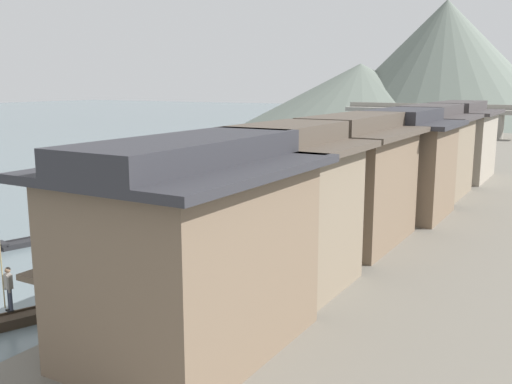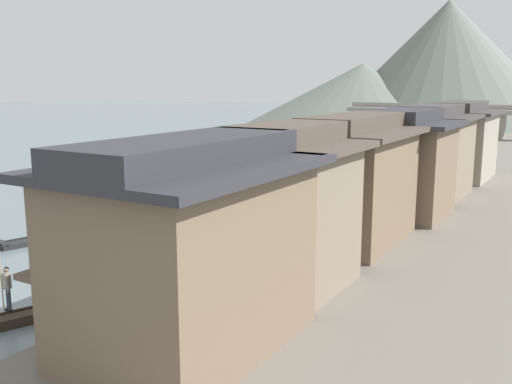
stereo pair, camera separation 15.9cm
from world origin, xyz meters
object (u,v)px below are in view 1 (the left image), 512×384
Objects in this scene: house_waterfront_narrow at (401,163)px; house_waterfront_far at (429,151)px; mooring_post_dock_mid at (263,236)px; boat_moored_far at (327,201)px; boat_moored_third at (285,222)px; boat_midriver_upstream at (431,160)px; mooring_post_dock_near at (176,275)px; stone_bridge at (437,117)px; house_waterfront_tall at (352,180)px; house_waterfront_nearest at (191,247)px; boat_moored_second at (272,175)px; house_waterfront_second at (286,207)px; boatman_person at (8,283)px; boat_moored_nearest at (328,161)px; house_waterfront_end at (456,141)px; boat_upstream_distant at (52,237)px; boat_midriver_drifting at (211,250)px.

house_waterfront_narrow and house_waterfront_far have the same top height.
boat_moored_far is at bearing 100.70° from mooring_post_dock_mid.
boat_moored_third is 34.15m from boat_midriver_upstream.
stone_bridge reaches higher than mooring_post_dock_near.
house_waterfront_nearest is at bearing -89.23° from house_waterfront_tall.
boat_moored_second is 36.29m from house_waterfront_nearest.
boat_moored_third is at bearing 108.31° from mooring_post_dock_mid.
boat_moored_far is 19.28m from house_waterfront_second.
boatman_person is at bearing -76.74° from boat_moored_second.
boatman_person is 34.31m from boat_moored_second.
mooring_post_dock_mid reaches higher than boat_moored_nearest.
house_waterfront_narrow is at bearing 87.12° from house_waterfront_tall.
boat_moored_third is (8.87, -26.95, 0.10)m from boat_moored_nearest.
boat_midriver_upstream is 0.62× the size of house_waterfront_far.
house_waterfront_second is at bearing -71.39° from boat_moored_far.
house_waterfront_end is at bearing 83.24° from mooring_post_dock_near.
mooring_post_dock_mid is (10.92, -33.14, 1.03)m from boat_moored_nearest.
mooring_post_dock_near is (11.72, -3.91, 1.07)m from boat_upstream_distant.
boat_midriver_upstream is at bearing 61.50° from boat_moored_second.
boat_midriver_upstream is at bearing 87.79° from boatman_person.
boat_moored_far reaches higher than boat_moored_second.
house_waterfront_nearest is at bearing -90.00° from house_waterfront_far.
boat_midriver_drifting is at bearing -90.07° from boat_moored_far.
boat_upstream_distant is at bearing 153.28° from house_waterfront_nearest.
house_waterfront_tall reaches higher than boatman_person.
house_waterfront_narrow is (6.37, 10.23, 3.56)m from boat_midriver_drifting.
boat_moored_nearest is at bearing 103.85° from boat_midriver_drifting.
boatman_person reaches higher than boat_moored_second.
boatman_person is 0.40× the size of house_waterfront_tall.
boat_midriver_upstream is (9.85, 18.14, -0.00)m from boat_moored_second.
house_waterfront_second and house_waterfront_far have the same top height.
mooring_post_dock_near is (2.57, -20.30, 1.02)m from boat_moored_far.
boat_midriver_upstream is 24.45m from house_waterfront_far.
mooring_post_dock_mid is (-3.61, -16.80, -2.61)m from house_waterfront_far.
house_waterfront_second is 67.21m from stone_bridge.
boat_moored_third is 0.80× the size of boat_upstream_distant.
boat_moored_nearest is at bearing 121.95° from house_waterfront_narrow.
boat_moored_far is at bearing 108.61° from house_waterfront_second.
boat_moored_nearest is 33.87m from house_waterfront_tall.
house_waterfront_nearest reaches higher than boat_midriver_drifting.
boatman_person reaches higher than boat_moored_far.
boat_moored_third is 56.22m from stone_bridge.
mooring_post_dock_mid is at bearing 90.00° from mooring_post_dock_near.
boat_upstream_distant is 15.71m from house_waterfront_second.
boat_moored_third is at bearing -107.16° from house_waterfront_end.
boat_moored_third is at bearing 84.08° from boatman_person.
house_waterfront_nearest is 20.05m from house_waterfront_narrow.
house_waterfront_nearest is at bearing -71.25° from boat_moored_third.
boat_moored_third is 0.58× the size of house_waterfront_nearest.
house_waterfront_second reaches higher than boat_moored_second.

